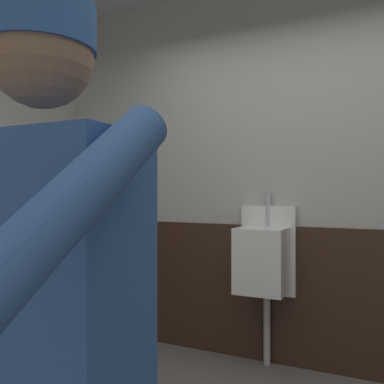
% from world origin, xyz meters
% --- Properties ---
extents(wall_back, '(4.83, 0.12, 2.83)m').
position_xyz_m(wall_back, '(0.00, 1.61, 1.42)').
color(wall_back, '#B2B2AD').
rests_on(wall_back, ground_plane).
extents(wainscot_band_back, '(4.23, 0.03, 1.00)m').
position_xyz_m(wainscot_band_back, '(0.00, 1.53, 0.50)').
color(wainscot_band_back, '#382319').
rests_on(wainscot_band_back, ground_plane).
extents(urinal_solo, '(0.40, 0.34, 1.24)m').
position_xyz_m(urinal_solo, '(-0.28, 1.39, 0.78)').
color(urinal_solo, white).
rests_on(urinal_solo, ground_plane).
extents(person, '(0.68, 0.60, 1.67)m').
position_xyz_m(person, '(-0.17, -0.77, 0.99)').
color(person, '#2D3342').
rests_on(person, ground_plane).
extents(soap_dispenser, '(0.10, 0.07, 0.18)m').
position_xyz_m(soap_dispenser, '(-1.72, 1.51, 1.18)').
color(soap_dispenser, silver).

